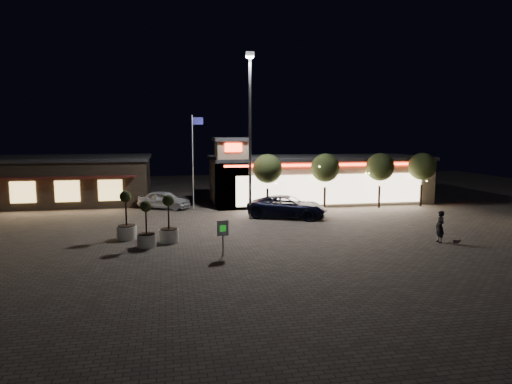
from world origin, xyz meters
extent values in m
plane|color=#60584E|center=(0.00, 0.00, 0.00)|extent=(90.00, 90.00, 0.00)
cube|color=tan|center=(10.00, 16.00, 2.00)|extent=(20.00, 8.00, 4.00)
cube|color=#262628|center=(10.00, 16.00, 4.15)|extent=(20.40, 8.40, 0.30)
cube|color=#FDE5BE|center=(10.00, 11.95, 1.60)|extent=(17.00, 0.12, 2.60)
cube|color=red|center=(10.00, 11.92, 3.75)|extent=(19.00, 0.10, 0.18)
cube|color=tan|center=(1.30, 13.30, 2.90)|extent=(2.60, 2.60, 5.80)
cube|color=#262628|center=(1.30, 13.30, 5.95)|extent=(3.00, 3.00, 0.30)
cube|color=red|center=(1.30, 11.95, 5.30)|extent=(1.40, 0.10, 0.70)
cube|color=#382D23|center=(-14.00, 20.00, 2.00)|extent=(16.00, 10.00, 4.00)
cube|color=#262628|center=(-14.00, 20.00, 4.15)|extent=(16.40, 10.40, 0.30)
cube|color=#591E19|center=(-14.00, 14.60, 2.80)|extent=(14.40, 0.80, 0.15)
cube|color=#F8CD6F|center=(-16.00, 14.95, 1.60)|extent=(2.00, 0.12, 1.80)
cube|color=#F8CD6F|center=(-12.50, 14.95, 1.60)|extent=(2.00, 0.12, 1.80)
cube|color=#F8CD6F|center=(-9.00, 14.95, 1.60)|extent=(2.00, 0.12, 1.80)
cylinder|color=gray|center=(2.00, 8.00, 6.00)|extent=(0.20, 0.20, 12.00)
cube|color=gray|center=(2.00, 8.00, 12.20)|extent=(0.60, 0.40, 0.35)
cube|color=white|center=(2.00, 8.00, 12.00)|extent=(0.45, 0.30, 0.08)
cylinder|color=white|center=(-2.00, 13.00, 4.00)|extent=(0.10, 0.10, 8.00)
cube|color=navy|center=(-1.55, 13.00, 7.50)|extent=(0.90, 0.04, 0.60)
cylinder|color=#332319|center=(4.00, 11.00, 0.96)|extent=(0.20, 0.20, 1.92)
sphere|color=#2D3819|center=(4.00, 11.00, 3.58)|extent=(2.42, 2.42, 2.42)
cylinder|color=#332319|center=(9.00, 11.00, 0.96)|extent=(0.20, 0.20, 1.92)
sphere|color=#2D3819|center=(9.00, 11.00, 3.58)|extent=(2.42, 2.42, 2.42)
cylinder|color=#332319|center=(14.00, 11.00, 0.96)|extent=(0.20, 0.20, 1.92)
sphere|color=#2D3819|center=(14.00, 11.00, 3.58)|extent=(2.42, 2.42, 2.42)
cylinder|color=#332319|center=(18.00, 11.00, 0.96)|extent=(0.20, 0.20, 1.92)
sphere|color=#2D3819|center=(18.00, 11.00, 3.58)|extent=(2.42, 2.42, 2.42)
imported|color=black|center=(4.93, 8.02, 0.85)|extent=(6.70, 5.07, 1.69)
imported|color=silver|center=(-4.46, 14.00, 0.77)|extent=(4.87, 3.78, 1.55)
imported|color=black|center=(11.77, -1.60, 0.95)|extent=(0.53, 0.74, 1.91)
cube|color=#59514C|center=(12.34, -2.38, 0.21)|extent=(0.37, 0.25, 0.18)
sphere|color=#59514C|center=(12.53, -2.45, 0.29)|extent=(0.16, 0.16, 0.16)
cylinder|color=silver|center=(-6.66, 2.84, 0.41)|extent=(1.22, 1.22, 0.82)
cylinder|color=black|center=(-6.66, 2.84, 0.84)|extent=(1.06, 1.06, 0.06)
cylinder|color=#332319|center=(-6.66, 2.84, 1.78)|extent=(0.10, 0.10, 1.83)
sphere|color=#2D3819|center=(-6.66, 2.84, 2.65)|extent=(0.71, 0.71, 0.71)
cylinder|color=silver|center=(-5.37, 0.67, 0.36)|extent=(1.09, 1.09, 0.72)
cylinder|color=black|center=(-5.37, 0.67, 0.74)|extent=(0.94, 0.94, 0.05)
cylinder|color=#332319|center=(-5.37, 0.67, 1.58)|extent=(0.09, 0.09, 1.63)
sphere|color=#2D3819|center=(-5.37, 0.67, 2.35)|extent=(0.63, 0.63, 0.63)
cylinder|color=silver|center=(-4.10, 1.54, 0.39)|extent=(1.17, 1.17, 0.78)
cylinder|color=black|center=(-4.10, 1.54, 0.80)|extent=(1.01, 1.01, 0.06)
cylinder|color=#332319|center=(-4.10, 1.54, 1.70)|extent=(0.10, 0.10, 1.75)
sphere|color=#2D3819|center=(-4.10, 1.54, 2.53)|extent=(0.68, 0.68, 0.68)
cylinder|color=gray|center=(-1.30, -2.10, 0.58)|extent=(0.08, 0.08, 1.16)
cube|color=white|center=(-1.30, -2.10, 1.49)|extent=(0.63, 0.17, 0.82)
cube|color=green|center=(-1.30, -2.14, 1.49)|extent=(0.33, 0.08, 0.34)
camera|label=1|loc=(-4.06, -25.67, 6.49)|focal=32.00mm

